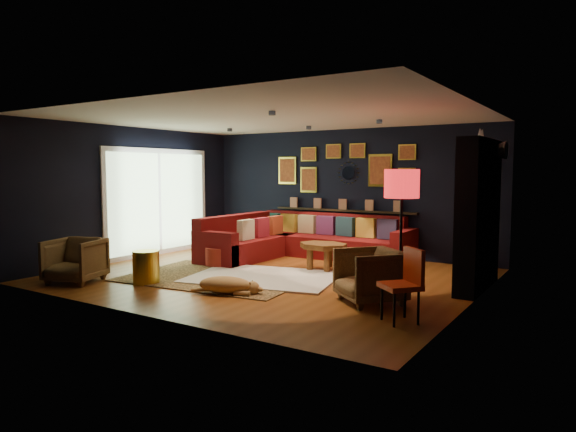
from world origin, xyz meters
The scene contains 20 objects.
floor centered at (0.00, 0.00, 0.00)m, with size 6.50×6.50×0.00m, color brown.
room_walls centered at (0.00, 0.00, 1.59)m, with size 6.50×6.50×6.50m.
sectional centered at (-0.61, 1.81, 0.32)m, with size 3.41×2.69×0.86m.
ledge centered at (0.00, 2.68, 0.92)m, with size 3.20×0.12×0.04m, color black.
gallery_wall centered at (-0.01, 2.72, 1.81)m, with size 3.15×0.04×1.02m.
sunburst_mirror centered at (0.10, 2.72, 1.70)m, with size 0.47×0.16×0.47m.
fireplace centered at (3.09, 0.90, 1.02)m, with size 0.31×1.60×2.20m.
deer_head centered at (3.14, 1.40, 2.05)m, with size 0.50×0.28×0.45m.
sliding_door centered at (-3.22, 0.60, 1.10)m, with size 0.06×2.80×2.20m.
ceiling_spots centered at (0.00, 0.80, 2.56)m, with size 3.30×2.50×0.06m.
shag_rug centered at (0.02, -0.20, 0.02)m, with size 2.33×1.69×0.03m, color beige.
leopard_rug centered at (-0.64, -0.55, 0.01)m, with size 2.92×2.08×0.02m, color tan.
coffee_table centered at (0.53, 0.87, 0.39)m, with size 0.95×0.74×0.45m.
pouf centered at (-1.27, 0.20, 0.19)m, with size 0.49×0.49×0.32m, color maroon.
armchair_left centered at (-2.28, -2.05, 0.38)m, with size 0.74×0.69×0.76m, color #A2743D.
armchair_right centered at (2.10, -0.71, 0.39)m, with size 0.76×0.72×0.79m, color #A2743D.
gold_stool centered at (-1.30, -1.50, 0.25)m, with size 0.41×0.41×0.51m, color gold.
orange_chair centered at (2.80, -1.30, 0.50)m, with size 0.57×0.57×0.85m.
floor_lamp centered at (2.27, -0.05, 1.49)m, with size 0.48×0.48×1.76m.
dog centered at (0.19, -1.39, 0.18)m, with size 1.05×0.51×0.33m, color #BF8749, non-canonical shape.
Camera 1 is at (4.78, -6.91, 1.73)m, focal length 32.00 mm.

